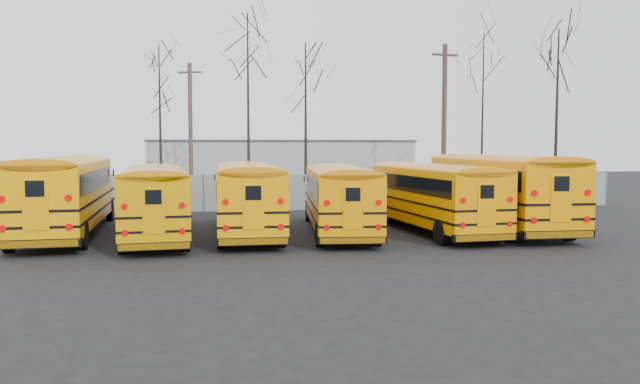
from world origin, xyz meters
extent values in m
plane|color=black|center=(0.00, 0.00, 0.00)|extent=(120.00, 120.00, 0.00)
cube|color=gray|center=(0.00, 12.00, 1.00)|extent=(40.00, 0.04, 2.00)
cube|color=#A5A6A1|center=(2.00, 32.00, 2.00)|extent=(22.00, 8.00, 4.00)
cylinder|color=black|center=(-10.02, -0.53, 0.52)|extent=(0.36, 1.05, 1.04)
cylinder|color=black|center=(-7.68, -0.36, 0.52)|extent=(0.36, 1.05, 1.04)
cylinder|color=black|center=(-10.64, 8.15, 0.52)|extent=(0.36, 1.05, 1.04)
cylinder|color=black|center=(-8.31, 8.32, 0.52)|extent=(0.36, 1.05, 1.04)
cube|color=#EF9D00|center=(-9.09, 2.91, 1.74)|extent=(3.27, 9.80, 2.43)
cube|color=#EF9D00|center=(-9.50, 8.60, 1.04)|extent=(2.45, 1.92, 1.04)
cube|color=black|center=(-9.08, 2.71, 2.28)|extent=(3.24, 8.77, 0.73)
cube|color=black|center=(-9.15, 3.79, 0.98)|extent=(3.43, 11.58, 0.09)
cube|color=black|center=(-9.15, 3.79, 1.50)|extent=(3.43, 11.58, 0.09)
cube|color=black|center=(-8.75, -1.79, 0.47)|extent=(2.66, 0.42, 0.29)
cube|color=black|center=(-9.56, 9.43, 0.47)|extent=(2.50, 0.38, 0.27)
cube|color=#EF9D00|center=(-8.75, -1.90, 1.71)|extent=(0.78, 0.10, 1.61)
cylinder|color=#B20505|center=(-9.73, -1.98, 0.98)|extent=(0.23, 0.06, 0.23)
cylinder|color=#B20505|center=(-7.76, -1.84, 0.98)|extent=(0.23, 0.06, 0.23)
cylinder|color=#B20505|center=(-9.73, -1.98, 1.92)|extent=(0.23, 0.06, 0.23)
cylinder|color=#B20505|center=(-7.76, -1.84, 1.92)|extent=(0.23, 0.06, 0.23)
cylinder|color=black|center=(-6.21, -1.44, 0.46)|extent=(0.35, 0.94, 0.92)
cylinder|color=black|center=(-4.14, -1.23, 0.46)|extent=(0.35, 0.94, 0.92)
cylinder|color=black|center=(-7.00, 6.22, 0.46)|extent=(0.35, 0.94, 0.92)
cylinder|color=black|center=(-4.94, 6.43, 0.46)|extent=(0.35, 0.94, 0.92)
cube|color=#D18C00|center=(-5.48, 1.63, 1.54)|extent=(3.16, 8.72, 2.15)
cube|color=#D18C00|center=(-6.00, 6.65, 0.92)|extent=(2.21, 1.76, 0.92)
cube|color=black|center=(-5.46, 1.45, 2.02)|extent=(3.10, 7.81, 0.64)
cube|color=black|center=(-5.56, 2.41, 0.87)|extent=(3.35, 10.29, 0.08)
cube|color=black|center=(-5.56, 2.41, 1.33)|extent=(3.35, 10.29, 0.08)
cube|color=black|center=(-5.05, -2.52, 0.41)|extent=(2.36, 0.44, 0.26)
cube|color=black|center=(-6.07, 7.38, 0.41)|extent=(2.21, 0.41, 0.24)
cube|color=#D18C00|center=(-5.04, -2.62, 1.51)|extent=(0.69, 0.11, 1.42)
cylinder|color=#B20505|center=(-5.91, -2.72, 0.87)|extent=(0.20, 0.06, 0.20)
cylinder|color=#B20505|center=(-4.17, -2.54, 0.87)|extent=(0.20, 0.06, 0.20)
cylinder|color=#B20505|center=(-5.91, -2.72, 1.70)|extent=(0.20, 0.06, 0.20)
cylinder|color=#B20505|center=(-4.17, -2.54, 1.70)|extent=(0.20, 0.06, 0.20)
cylinder|color=black|center=(-2.99, -0.83, 0.47)|extent=(0.27, 0.95, 0.95)
cylinder|color=black|center=(-0.85, -0.81, 0.47)|extent=(0.27, 0.95, 0.95)
cylinder|color=black|center=(-3.07, 7.11, 0.47)|extent=(0.27, 0.95, 0.95)
cylinder|color=black|center=(-0.93, 7.13, 0.47)|extent=(0.27, 0.95, 0.95)
cube|color=#EC9400|center=(-1.95, 2.25, 1.58)|extent=(2.45, 8.81, 2.22)
cube|color=#EC9400|center=(-2.00, 7.45, 0.95)|extent=(2.14, 1.63, 0.95)
cube|color=black|center=(-1.95, 2.06, 2.08)|extent=(2.48, 7.87, 0.66)
cube|color=black|center=(-1.96, 3.06, 0.90)|extent=(2.49, 10.44, 0.09)
cube|color=black|center=(-1.96, 3.06, 1.37)|extent=(2.49, 10.44, 0.09)
cube|color=black|center=(-1.91, -2.05, 0.43)|extent=(2.42, 0.23, 0.26)
cube|color=black|center=(-2.01, 8.21, 0.43)|extent=(2.27, 0.21, 0.25)
cube|color=#EC9400|center=(-1.91, -2.15, 1.56)|extent=(0.71, 0.04, 1.47)
cylinder|color=#B20505|center=(-2.81, -2.17, 0.90)|extent=(0.21, 0.04, 0.21)
cylinder|color=#B20505|center=(-1.01, -2.15, 0.90)|extent=(0.21, 0.04, 0.21)
cylinder|color=#B20505|center=(-2.81, -2.17, 1.75)|extent=(0.21, 0.04, 0.21)
cylinder|color=#B20505|center=(-1.01, -2.15, 1.75)|extent=(0.21, 0.04, 0.21)
cylinder|color=black|center=(0.47, -0.95, 0.46)|extent=(0.33, 0.93, 0.91)
cylinder|color=black|center=(2.52, -1.12, 0.46)|extent=(0.33, 0.93, 0.91)
cylinder|color=black|center=(1.09, 6.68, 0.46)|extent=(0.33, 0.93, 0.91)
cylinder|color=black|center=(3.14, 6.51, 0.46)|extent=(0.33, 0.93, 0.91)
cube|color=orange|center=(1.73, 1.92, 1.53)|extent=(2.96, 8.63, 2.14)
cube|color=orange|center=(2.14, 6.91, 0.91)|extent=(2.17, 1.71, 0.91)
cube|color=black|center=(1.72, 1.74, 2.00)|extent=(2.92, 7.72, 0.64)
cube|color=black|center=(1.80, 2.69, 0.87)|extent=(3.11, 10.19, 0.08)
cube|color=black|center=(1.80, 2.69, 1.32)|extent=(3.11, 10.19, 0.08)
cube|color=black|center=(1.40, -2.21, 0.41)|extent=(2.34, 0.39, 0.26)
cube|color=black|center=(2.20, 7.64, 0.41)|extent=(2.19, 0.36, 0.24)
cube|color=orange|center=(1.39, -2.31, 1.50)|extent=(0.68, 0.09, 1.41)
cylinder|color=#B20505|center=(0.53, -2.25, 0.87)|extent=(0.20, 0.05, 0.20)
cylinder|color=#B20505|center=(2.25, -2.39, 0.87)|extent=(0.20, 0.05, 0.20)
cylinder|color=#B20505|center=(0.53, -2.25, 1.69)|extent=(0.20, 0.05, 0.20)
cylinder|color=#B20505|center=(2.25, -2.39, 1.69)|extent=(0.20, 0.05, 0.20)
cylinder|color=black|center=(4.87, -1.24, 0.47)|extent=(0.35, 0.95, 0.93)
cylinder|color=black|center=(6.97, -1.04, 0.47)|extent=(0.35, 0.95, 0.93)
cylinder|color=black|center=(4.15, 6.58, 0.47)|extent=(0.35, 0.95, 0.93)
cylinder|color=black|center=(6.25, 6.77, 0.47)|extent=(0.35, 0.95, 0.93)
cube|color=orange|center=(5.64, 1.88, 1.56)|extent=(3.12, 8.87, 2.20)
cube|color=orange|center=(5.17, 7.00, 0.93)|extent=(2.24, 1.77, 0.93)
cube|color=black|center=(5.66, 1.70, 2.06)|extent=(3.07, 7.94, 0.65)
cube|color=black|center=(5.57, 2.67, 0.89)|extent=(3.30, 10.47, 0.08)
cube|color=black|center=(5.57, 2.67, 1.35)|extent=(3.30, 10.47, 0.08)
cube|color=black|center=(6.03, -2.35, 0.42)|extent=(2.40, 0.42, 0.26)
cube|color=black|center=(5.10, 7.74, 0.42)|extent=(2.25, 0.39, 0.24)
cube|color=orange|center=(6.04, -2.45, 1.54)|extent=(0.70, 0.10, 1.45)
cylinder|color=#B20505|center=(5.15, -2.54, 0.89)|extent=(0.21, 0.06, 0.21)
cylinder|color=#B20505|center=(6.92, -2.38, 0.89)|extent=(0.21, 0.06, 0.21)
cylinder|color=#B20505|center=(5.15, -2.54, 1.73)|extent=(0.21, 0.06, 0.21)
cylinder|color=#B20505|center=(6.92, -2.38, 1.73)|extent=(0.21, 0.06, 0.21)
cylinder|color=black|center=(7.55, -1.01, 0.53)|extent=(0.30, 1.05, 1.05)
cylinder|color=black|center=(9.93, -1.00, 0.53)|extent=(0.30, 1.05, 1.05)
cylinder|color=black|center=(7.49, 7.83, 0.53)|extent=(0.30, 1.05, 1.05)
cylinder|color=black|center=(9.87, 7.85, 0.53)|extent=(0.30, 1.05, 1.05)
cube|color=orange|center=(8.72, 2.42, 1.76)|extent=(2.70, 9.81, 2.47)
cube|color=orange|center=(8.68, 8.21, 1.05)|extent=(2.38, 1.81, 1.05)
cube|color=black|center=(8.72, 2.21, 2.32)|extent=(2.73, 8.75, 0.74)
cube|color=black|center=(8.71, 3.31, 1.00)|extent=(2.74, 11.62, 0.09)
cube|color=black|center=(8.71, 3.31, 1.53)|extent=(2.74, 11.62, 0.09)
cube|color=black|center=(8.75, -2.37, 0.47)|extent=(2.70, 0.25, 0.29)
cube|color=black|center=(8.67, 9.05, 0.47)|extent=(2.53, 0.23, 0.27)
cube|color=orange|center=(8.75, -2.49, 1.74)|extent=(0.79, 0.05, 1.63)
cylinder|color=#B20505|center=(7.75, -2.51, 1.00)|extent=(0.23, 0.04, 0.23)
cylinder|color=#B20505|center=(9.75, -2.49, 1.00)|extent=(0.23, 0.04, 0.23)
cylinder|color=#B20505|center=(7.75, -2.51, 1.95)|extent=(0.23, 0.04, 0.23)
cylinder|color=#B20505|center=(9.75, -2.49, 1.95)|extent=(0.23, 0.04, 0.23)
cylinder|color=brown|center=(-5.01, 18.79, 4.47)|extent=(0.28, 0.28, 8.93)
cube|color=brown|center=(-5.01, 18.79, 8.34)|extent=(1.55, 0.58, 0.12)
cylinder|color=#433126|center=(11.07, 15.79, 5.02)|extent=(0.31, 0.31, 10.03)
cube|color=#433126|center=(11.07, 15.79, 9.36)|extent=(1.78, 0.40, 0.13)
cone|color=black|center=(-6.78, 17.36, 4.88)|extent=(0.26, 0.26, 9.77)
cone|color=black|center=(-1.36, 16.35, 5.84)|extent=(0.26, 0.26, 11.69)
cone|color=black|center=(1.91, 13.98, 4.81)|extent=(0.26, 0.26, 9.61)
cone|color=black|center=(14.34, 17.42, 5.56)|extent=(0.26, 0.26, 11.12)
cone|color=black|center=(17.83, 14.10, 5.44)|extent=(0.26, 0.26, 10.87)
camera|label=1|loc=(-2.81, -22.59, 3.54)|focal=35.00mm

